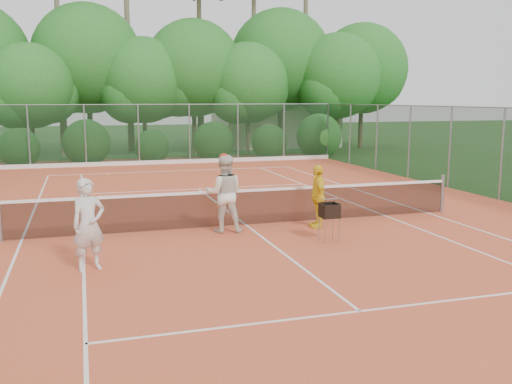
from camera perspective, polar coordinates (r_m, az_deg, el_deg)
ground at (r=14.97m, az=-0.97°, el=-3.43°), size 120.00×120.00×0.00m
clay_court at (r=14.97m, az=-0.97°, el=-3.39°), size 18.00×36.00×0.02m
club_building at (r=40.24m, az=1.91°, el=6.75°), size 8.00×5.00×3.00m
tennis_net at (r=14.86m, az=-0.98°, el=-1.43°), size 11.97×0.10×1.10m
player_white at (r=11.40m, az=-16.40°, el=-3.16°), size 0.77×0.64×1.79m
player_center_grp at (r=14.10m, az=-3.19°, el=-0.14°), size 1.08×0.92×1.96m
player_yellow at (r=14.69m, az=6.19°, el=-0.42°), size 0.54×1.00×1.62m
ball_hopper at (r=13.29m, az=7.35°, el=-1.92°), size 0.39×0.39×0.89m
stray_ball_a at (r=25.44m, az=-14.65°, el=1.68°), size 0.07×0.07×0.07m
stray_ball_b at (r=28.60m, az=-2.74°, el=2.79°), size 0.07×0.07×0.07m
stray_ball_c at (r=26.66m, az=-1.72°, el=2.32°), size 0.07×0.07×0.07m
court_markings at (r=14.96m, az=-0.97°, el=-3.34°), size 11.03×23.83×0.01m
fence_back at (r=29.36m, az=-9.14°, el=5.72°), size 18.07×0.07×3.00m
tropical_treeline at (r=34.73m, az=-8.13°, el=12.22°), size 32.10×8.49×15.03m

